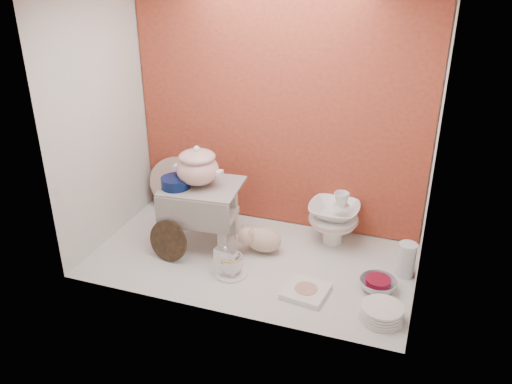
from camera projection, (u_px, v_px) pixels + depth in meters
ground at (252, 259)px, 3.08m from camera, size 1.80×1.80×0.00m
niche_shell at (262, 92)px, 2.82m from camera, size 1.86×1.03×1.53m
step_stool at (204, 214)px, 3.17m from camera, size 0.46×0.41×0.38m
soup_tureen at (197, 166)px, 3.03m from camera, size 0.32×0.32×0.24m
cobalt_bowl at (175, 183)px, 3.04m from camera, size 0.17×0.17×0.06m
floral_platter at (176, 183)px, 3.58m from camera, size 0.36×0.14×0.36m
blue_white_vase at (185, 197)px, 3.51m from camera, size 0.32×0.32×0.26m
lacquer_tray at (168, 241)px, 3.02m from camera, size 0.25×0.09×0.24m
mantel_clock at (226, 261)px, 2.89m from camera, size 0.13×0.06×0.18m
plush_pig at (263, 239)px, 3.12m from camera, size 0.29×0.22×0.16m
teacup_saucer at (231, 273)px, 2.94m from camera, size 0.24×0.24×0.01m
gold_rim_teacup at (231, 264)px, 2.91m from camera, size 0.15×0.15×0.11m
lattice_dish at (306, 291)px, 2.78m from camera, size 0.24×0.24×0.03m
dinner_plate_stack at (382, 312)px, 2.59m from camera, size 0.29×0.29×0.07m
crystal_bowl at (378, 285)px, 2.80m from camera, size 0.21×0.21×0.06m
clear_glass_vase at (406, 260)px, 2.89m from camera, size 0.12×0.12×0.20m
porcelain_tower at (334, 217)px, 3.17m from camera, size 0.34×0.34×0.34m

